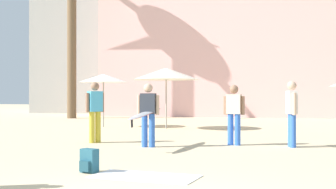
# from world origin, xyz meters

# --- Properties ---
(hotel_pink) EXTENTS (24.66, 10.31, 12.73)m
(hotel_pink) POSITION_xyz_m (3.29, 28.57, 6.36)
(hotel_pink) COLOR beige
(hotel_pink) RESTS_ON ground
(cafe_umbrella_0) EXTENTS (2.11, 2.11, 2.29)m
(cafe_umbrella_0) POSITION_xyz_m (-5.24, 13.76, 2.11)
(cafe_umbrella_0) COLOR gray
(cafe_umbrella_0) RESTS_ON ground
(cafe_umbrella_3) EXTENTS (2.69, 2.69, 2.49)m
(cafe_umbrella_3) POSITION_xyz_m (-2.36, 13.24, 2.25)
(cafe_umbrella_3) COLOR gray
(cafe_umbrella_3) RESTS_ON ground
(beach_towel) EXTENTS (1.89, 1.13, 0.01)m
(beach_towel) POSITION_xyz_m (-0.46, 2.52, 0.01)
(beach_towel) COLOR white
(beach_towel) RESTS_ON ground
(backpack) EXTENTS (0.34, 0.31, 0.42)m
(backpack) POSITION_xyz_m (-1.54, 2.73, 0.20)
(backpack) COLOR #25596B
(backpack) RESTS_ON ground
(person_mid_right) EXTENTS (0.60, 2.71, 1.68)m
(person_mid_right) POSITION_xyz_m (-1.49, 6.69, 0.91)
(person_mid_right) COLOR blue
(person_mid_right) RESTS_ON ground
(person_far_left) EXTENTS (0.30, 0.61, 1.74)m
(person_far_left) POSITION_xyz_m (2.23, 7.56, 0.96)
(person_far_left) COLOR blue
(person_far_left) RESTS_ON ground
(person_far_right) EXTENTS (0.45, 0.53, 1.75)m
(person_far_right) POSITION_xyz_m (-3.27, 7.58, 0.96)
(person_far_right) COLOR gold
(person_far_right) RESTS_ON ground
(person_near_left) EXTENTS (0.61, 0.31, 1.66)m
(person_near_left) POSITION_xyz_m (0.70, 7.73, 0.91)
(person_near_left) COLOR blue
(person_near_left) RESTS_ON ground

